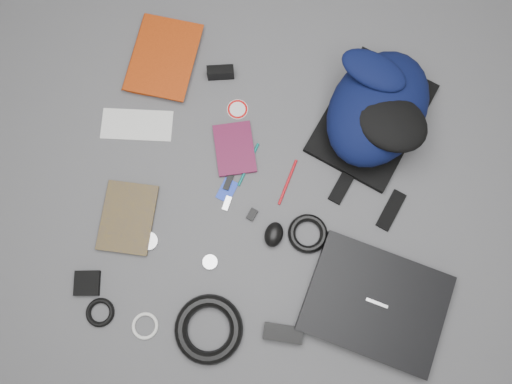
# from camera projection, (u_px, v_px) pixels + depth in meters

# --- Properties ---
(ground) EXTENTS (4.00, 4.00, 0.00)m
(ground) POSITION_uv_depth(u_px,v_px,m) (256.00, 193.00, 1.59)
(ground) COLOR #4F4F51
(ground) RESTS_ON ground
(backpack) EXTENTS (0.47, 0.54, 0.19)m
(backpack) POSITION_uv_depth(u_px,v_px,m) (378.00, 108.00, 1.55)
(backpack) COLOR black
(backpack) RESTS_ON ground
(laptop) EXTENTS (0.47, 0.41, 0.04)m
(laptop) POSITION_uv_depth(u_px,v_px,m) (375.00, 303.00, 1.49)
(laptop) COLOR black
(laptop) RESTS_ON ground
(textbook_red) EXTENTS (0.24, 0.31, 0.03)m
(textbook_red) POSITION_uv_depth(u_px,v_px,m) (133.00, 52.00, 1.68)
(textbook_red) COLOR #8F2908
(textbook_red) RESTS_ON ground
(comic_book) EXTENTS (0.17, 0.23, 0.02)m
(comic_book) POSITION_uv_depth(u_px,v_px,m) (102.00, 214.00, 1.56)
(comic_book) COLOR #987C0A
(comic_book) RESTS_ON ground
(envelope) EXTENTS (0.24, 0.12, 0.00)m
(envelope) POSITION_uv_depth(u_px,v_px,m) (137.00, 125.00, 1.64)
(envelope) COLOR silver
(envelope) RESTS_ON ground
(dvd_case) EXTENTS (0.16, 0.20, 0.01)m
(dvd_case) POSITION_uv_depth(u_px,v_px,m) (235.00, 149.00, 1.61)
(dvd_case) COLOR #490E28
(dvd_case) RESTS_ON ground
(compact_camera) EXTENTS (0.09, 0.05, 0.05)m
(compact_camera) POSITION_uv_depth(u_px,v_px,m) (221.00, 72.00, 1.65)
(compact_camera) COLOR black
(compact_camera) RESTS_ON ground
(sticker_disc) EXTENTS (0.09, 0.09, 0.00)m
(sticker_disc) POSITION_uv_depth(u_px,v_px,m) (238.00, 109.00, 1.65)
(sticker_disc) COLOR white
(sticker_disc) RESTS_ON ground
(pen_teal) EXTENTS (0.06, 0.15, 0.01)m
(pen_teal) POSITION_uv_depth(u_px,v_px,m) (248.00, 165.00, 1.60)
(pen_teal) COLOR #0B645F
(pen_teal) RESTS_ON ground
(pen_red) EXTENTS (0.05, 0.15, 0.01)m
(pen_red) POSITION_uv_depth(u_px,v_px,m) (288.00, 182.00, 1.59)
(pen_red) COLOR #B50D16
(pen_red) RESTS_ON ground
(id_badge) EXTENTS (0.07, 0.08, 0.00)m
(id_badge) POSITION_uv_depth(u_px,v_px,m) (227.00, 190.00, 1.59)
(id_badge) COLOR #1935C0
(id_badge) RESTS_ON ground
(usb_black) EXTENTS (0.03, 0.06, 0.01)m
(usb_black) POSITION_uv_depth(u_px,v_px,m) (228.00, 182.00, 1.59)
(usb_black) COLOR black
(usb_black) RESTS_ON ground
(usb_silver) EXTENTS (0.03, 0.05, 0.01)m
(usb_silver) POSITION_uv_depth(u_px,v_px,m) (227.00, 203.00, 1.57)
(usb_silver) COLOR silver
(usb_silver) RESTS_ON ground
(key_fob) EXTENTS (0.04, 0.04, 0.01)m
(key_fob) POSITION_uv_depth(u_px,v_px,m) (252.00, 214.00, 1.57)
(key_fob) COLOR black
(key_fob) RESTS_ON ground
(mouse) EXTENTS (0.07, 0.09, 0.04)m
(mouse) POSITION_uv_depth(u_px,v_px,m) (274.00, 234.00, 1.54)
(mouse) COLOR black
(mouse) RESTS_ON ground
(headphone_left) EXTENTS (0.07, 0.07, 0.01)m
(headphone_left) POSITION_uv_depth(u_px,v_px,m) (149.00, 241.00, 1.55)
(headphone_left) COLOR silver
(headphone_left) RESTS_ON ground
(headphone_right) EXTENTS (0.05, 0.05, 0.01)m
(headphone_right) POSITION_uv_depth(u_px,v_px,m) (210.00, 262.00, 1.53)
(headphone_right) COLOR silver
(headphone_right) RESTS_ON ground
(cable_coil) EXTENTS (0.15, 0.15, 0.02)m
(cable_coil) POSITION_uv_depth(u_px,v_px,m) (308.00, 234.00, 1.55)
(cable_coil) COLOR black
(cable_coil) RESTS_ON ground
(power_brick) EXTENTS (0.12, 0.05, 0.03)m
(power_brick) POSITION_uv_depth(u_px,v_px,m) (283.00, 333.00, 1.48)
(power_brick) COLOR black
(power_brick) RESTS_ON ground
(power_cord_coil) EXTENTS (0.25, 0.25, 0.04)m
(power_cord_coil) POSITION_uv_depth(u_px,v_px,m) (209.00, 329.00, 1.47)
(power_cord_coil) COLOR black
(power_cord_coil) RESTS_ON ground
(pouch) EXTENTS (0.08, 0.08, 0.02)m
(pouch) POSITION_uv_depth(u_px,v_px,m) (87.00, 283.00, 1.51)
(pouch) COLOR black
(pouch) RESTS_ON ground
(earbud_coil) EXTENTS (0.11, 0.11, 0.02)m
(earbud_coil) POSITION_uv_depth(u_px,v_px,m) (100.00, 312.00, 1.50)
(earbud_coil) COLOR black
(earbud_coil) RESTS_ON ground
(white_cable_coil) EXTENTS (0.10, 0.10, 0.01)m
(white_cable_coil) POSITION_uv_depth(u_px,v_px,m) (145.00, 326.00, 1.49)
(white_cable_coil) COLOR silver
(white_cable_coil) RESTS_ON ground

